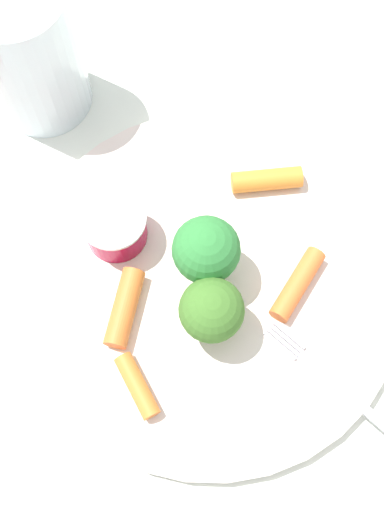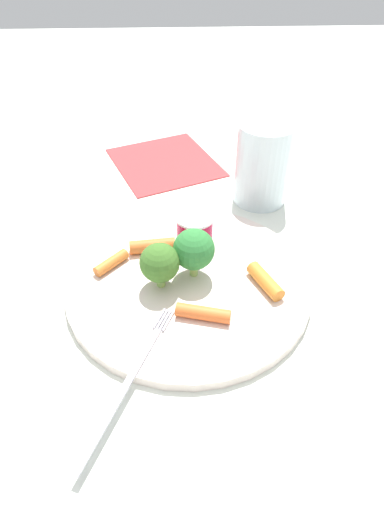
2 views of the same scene
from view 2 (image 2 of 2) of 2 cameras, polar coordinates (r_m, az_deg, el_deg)
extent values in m
plane|color=silver|center=(0.51, -0.45, -3.88)|extent=(2.40, 2.40, 0.00)
cylinder|color=silver|center=(0.50, -0.46, -3.40)|extent=(0.28, 0.28, 0.01)
cylinder|color=maroon|center=(0.55, 0.37, 3.76)|extent=(0.05, 0.05, 0.03)
cylinder|color=silver|center=(0.54, 0.37, 5.11)|extent=(0.05, 0.05, 0.00)
cylinder|color=#94BD61|center=(0.50, 0.23, -1.57)|extent=(0.01, 0.01, 0.02)
sphere|color=#2F7B37|center=(0.48, 0.24, 0.89)|extent=(0.05, 0.05, 0.05)
cylinder|color=#89B858|center=(0.49, -4.15, -3.10)|extent=(0.01, 0.01, 0.02)
sphere|color=#3E6E28|center=(0.47, -4.29, -0.89)|extent=(0.04, 0.04, 0.04)
cylinder|color=orange|center=(0.52, -10.62, -0.87)|extent=(0.04, 0.04, 0.01)
cylinder|color=orange|center=(0.45, 1.47, -7.56)|extent=(0.03, 0.06, 0.01)
cylinder|color=orange|center=(0.53, -5.25, 1.34)|extent=(0.02, 0.06, 0.02)
cylinder|color=orange|center=(0.49, 9.67, -3.28)|extent=(0.06, 0.04, 0.02)
cube|color=#B3B0BE|center=(0.41, -9.22, -17.40)|extent=(0.14, 0.07, 0.00)
cube|color=#B3B0BE|center=(0.46, -4.33, -8.25)|extent=(0.03, 0.01, 0.00)
cube|color=#B3B0BE|center=(0.46, -3.94, -8.37)|extent=(0.03, 0.01, 0.00)
cube|color=#B3B0BE|center=(0.45, -3.54, -8.49)|extent=(0.03, 0.01, 0.00)
cube|color=#B3B0BE|center=(0.45, -3.15, -8.61)|extent=(0.03, 0.01, 0.00)
cylinder|color=silver|center=(0.63, 9.33, 11.92)|extent=(0.08, 0.08, 0.12)
cube|color=#B8393B|center=(0.75, -3.62, 12.33)|extent=(0.22, 0.21, 0.00)
camera|label=1|loc=(0.36, -38.14, 50.66)|focal=44.54mm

